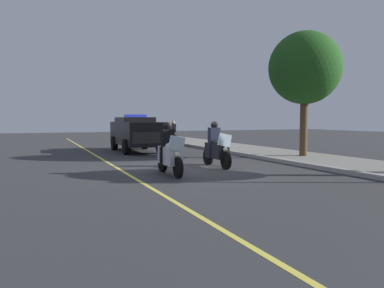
{
  "coord_description": "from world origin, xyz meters",
  "views": [
    {
      "loc": [
        12.22,
        -5.24,
        1.8
      ],
      "look_at": [
        -0.08,
        0.0,
        0.9
      ],
      "focal_mm": 34.71,
      "sensor_mm": 36.0,
      "label": 1
    }
  ],
  "objects_px": {
    "cyclist_background": "(173,134)",
    "tree_mid_block": "(305,68)",
    "police_motorcycle_lead_left": "(170,153)",
    "police_suv": "(136,132)",
    "police_motorcycle_lead_right": "(216,148)"
  },
  "relations": [
    {
      "from": "tree_mid_block",
      "to": "cyclist_background",
      "type": "bearing_deg",
      "value": -162.02
    },
    {
      "from": "cyclist_background",
      "to": "tree_mid_block",
      "type": "distance_m",
      "value": 10.28
    },
    {
      "from": "cyclist_background",
      "to": "police_suv",
      "type": "bearing_deg",
      "value": -47.57
    },
    {
      "from": "police_suv",
      "to": "cyclist_background",
      "type": "relative_size",
      "value": 2.79
    },
    {
      "from": "police_motorcycle_lead_left",
      "to": "cyclist_background",
      "type": "height_order",
      "value": "police_motorcycle_lead_left"
    },
    {
      "from": "police_motorcycle_lead_left",
      "to": "police_motorcycle_lead_right",
      "type": "relative_size",
      "value": 1.0
    },
    {
      "from": "police_motorcycle_lead_right",
      "to": "police_suv",
      "type": "xyz_separation_m",
      "value": [
        -7.61,
        -1.11,
        0.37
      ]
    },
    {
      "from": "police_suv",
      "to": "cyclist_background",
      "type": "height_order",
      "value": "police_suv"
    },
    {
      "from": "police_motorcycle_lead_right",
      "to": "tree_mid_block",
      "type": "height_order",
      "value": "tree_mid_block"
    },
    {
      "from": "police_motorcycle_lead_right",
      "to": "police_motorcycle_lead_left",
      "type": "bearing_deg",
      "value": -63.85
    },
    {
      "from": "police_motorcycle_lead_left",
      "to": "police_suv",
      "type": "distance_m",
      "value": 8.8
    },
    {
      "from": "police_motorcycle_lead_left",
      "to": "police_suv",
      "type": "relative_size",
      "value": 0.44
    },
    {
      "from": "police_suv",
      "to": "police_motorcycle_lead_right",
      "type": "bearing_deg",
      "value": 8.28
    },
    {
      "from": "police_motorcycle_lead_right",
      "to": "tree_mid_block",
      "type": "bearing_deg",
      "value": 104.64
    },
    {
      "from": "cyclist_background",
      "to": "tree_mid_block",
      "type": "bearing_deg",
      "value": 17.98
    }
  ]
}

